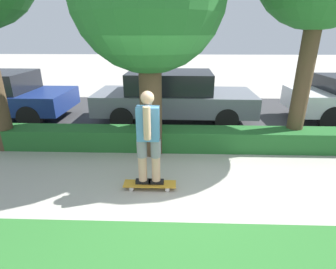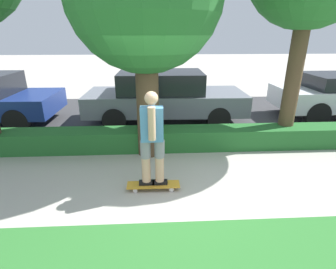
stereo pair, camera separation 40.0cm
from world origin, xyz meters
TOP-DOWN VIEW (x-y plane):
  - ground_plane at (0.00, 0.00)m, footprint 60.00×60.00m
  - street_asphalt at (0.00, 4.20)m, footprint 17.88×5.00m
  - hedge_row at (0.00, 1.60)m, footprint 17.88×0.60m
  - skateboard at (-0.49, -0.12)m, footprint 0.91×0.24m
  - skater_person at (-0.49, -0.12)m, footprint 0.49×0.42m
  - parked_car_middle at (-0.15, 3.66)m, footprint 4.68×1.88m

SIDE VIEW (x-z plane):
  - ground_plane at x=0.00m, z-range 0.00..0.00m
  - street_asphalt at x=0.00m, z-range 0.00..0.01m
  - skateboard at x=-0.49m, z-range 0.03..0.13m
  - hedge_row at x=0.00m, z-range 0.00..0.48m
  - parked_car_middle at x=-0.15m, z-range 0.03..1.52m
  - skater_person at x=-0.49m, z-range 0.15..1.77m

